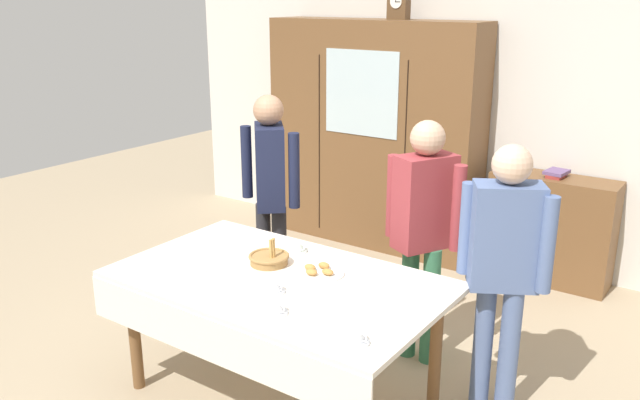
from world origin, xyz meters
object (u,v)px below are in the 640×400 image
at_px(tea_cup_front_edge, 275,308).
at_px(pastry_plate, 319,272).
at_px(person_by_cabinet, 424,220).
at_px(dining_table, 275,295).
at_px(person_beside_shelf, 504,257).
at_px(wall_cabinet, 373,135).
at_px(spoon_mid_right, 202,270).
at_px(bread_basket, 269,258).
at_px(spoon_near_right, 400,312).
at_px(tea_cup_back_edge, 274,288).
at_px(person_behind_table_left, 270,182).
at_px(mantel_clock, 399,5).
at_px(spoon_front_edge, 243,240).
at_px(bookshelf_low, 550,229).
at_px(book_stack, 556,173).
at_px(tea_cup_mid_left, 356,337).
at_px(tea_cup_mid_right, 297,247).

xyz_separation_m(tea_cup_front_edge, pastry_plate, (-0.10, 0.52, -0.01)).
bearing_deg(person_by_cabinet, dining_table, -116.47).
xyz_separation_m(dining_table, pastry_plate, (0.16, 0.20, 0.11)).
height_order(tea_cup_front_edge, person_beside_shelf, person_beside_shelf).
height_order(wall_cabinet, spoon_mid_right, wall_cabinet).
bearing_deg(tea_cup_front_edge, bread_basket, 131.90).
height_order(spoon_near_right, person_beside_shelf, person_beside_shelf).
bearing_deg(person_beside_shelf, pastry_plate, -153.77).
xyz_separation_m(tea_cup_back_edge, person_behind_table_left, (-0.91, 1.10, 0.18)).
bearing_deg(mantel_clock, pastry_plate, -70.69).
relative_size(mantel_clock, pastry_plate, 0.86).
distance_m(mantel_clock, pastry_plate, 2.90).
relative_size(person_by_cabinet, person_behind_table_left, 0.98).
xyz_separation_m(tea_cup_back_edge, spoon_mid_right, (-0.52, -0.01, -0.02)).
distance_m(spoon_mid_right, spoon_front_edge, 0.50).
relative_size(bookshelf_low, spoon_front_edge, 8.30).
distance_m(book_stack, tea_cup_back_edge, 2.86).
height_order(tea_cup_mid_left, person_by_cabinet, person_by_cabinet).
height_order(pastry_plate, spoon_mid_right, pastry_plate).
bearing_deg(person_by_cabinet, tea_cup_mid_right, -139.70).
xyz_separation_m(mantel_clock, tea_cup_mid_left, (1.41, -2.92, -1.39)).
bearing_deg(wall_cabinet, pastry_plate, -66.12).
bearing_deg(bookshelf_low, tea_cup_mid_right, -112.21).
height_order(bread_basket, spoon_front_edge, bread_basket).
bearing_deg(spoon_near_right, spoon_mid_right, -171.34).
height_order(tea_cup_front_edge, person_by_cabinet, person_by_cabinet).
xyz_separation_m(bookshelf_low, person_behind_table_left, (-1.58, -1.68, 0.54)).
bearing_deg(tea_cup_mid_left, wall_cabinet, 119.20).
bearing_deg(spoon_mid_right, person_behind_table_left, 109.40).
bearing_deg(tea_cup_mid_left, mantel_clock, 115.80).
relative_size(dining_table, spoon_near_right, 15.57).
relative_size(tea_cup_mid_left, person_beside_shelf, 0.08).
distance_m(tea_cup_mid_right, pastry_plate, 0.36).
relative_size(tea_cup_front_edge, pastry_plate, 0.46).
xyz_separation_m(spoon_front_edge, person_by_cabinet, (0.99, 0.56, 0.18)).
distance_m(bookshelf_low, tea_cup_back_edge, 2.88).
relative_size(tea_cup_front_edge, spoon_front_edge, 1.09).
bearing_deg(tea_cup_mid_right, tea_cup_mid_left, -39.84).
distance_m(tea_cup_mid_right, person_by_cabinet, 0.80).
distance_m(tea_cup_front_edge, pastry_plate, 0.53).
relative_size(wall_cabinet, tea_cup_back_edge, 16.00).
distance_m(dining_table, spoon_mid_right, 0.46).
distance_m(tea_cup_back_edge, person_behind_table_left, 1.44).
xyz_separation_m(book_stack, spoon_mid_right, (-1.19, -2.78, -0.14)).
bearing_deg(person_behind_table_left, spoon_near_right, -30.51).
bearing_deg(dining_table, mantel_clock, 104.69).
xyz_separation_m(tea_cup_mid_left, tea_cup_front_edge, (-0.48, 0.02, 0.00)).
xyz_separation_m(bookshelf_low, bread_basket, (-0.94, -2.49, 0.37)).
bearing_deg(wall_cabinet, person_by_cabinet, -51.23).
height_order(tea_cup_back_edge, spoon_near_right, tea_cup_back_edge).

